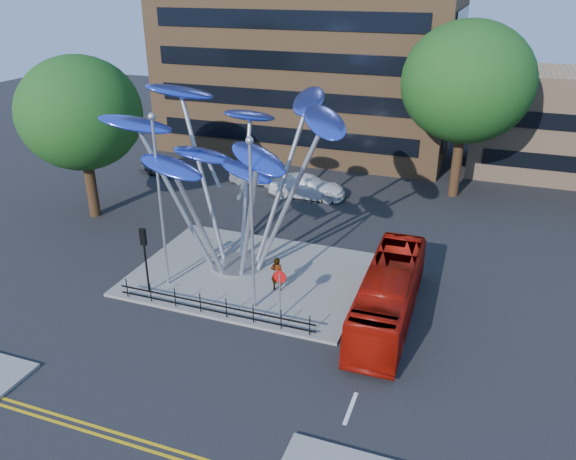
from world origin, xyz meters
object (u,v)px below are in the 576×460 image
at_px(tree_left, 80,114).
at_px(parked_car_left, 164,167).
at_px(leaf_sculpture, 233,145).
at_px(parked_car_right, 307,186).
at_px(no_entry_sign_island, 280,286).
at_px(traffic_light_island, 144,247).
at_px(pedestrian, 277,274).
at_px(red_bus, 389,294).
at_px(tree_right, 467,83).
at_px(parked_car_mid, 256,176).
at_px(street_lamp_left, 159,188).
at_px(street_lamp_right, 252,211).

relative_size(tree_left, parked_car_left, 2.55).
bearing_deg(leaf_sculpture, parked_car_right, 88.97).
bearing_deg(no_entry_sign_island, traffic_light_island, -179.87).
height_order(pedestrian, parked_car_left, pedestrian).
height_order(leaf_sculpture, traffic_light_island, leaf_sculpture).
height_order(red_bus, parked_car_right, red_bus).
height_order(tree_right, tree_left, tree_right).
bearing_deg(parked_car_mid, parked_car_right, -108.67).
height_order(tree_left, traffic_light_island, tree_left).
bearing_deg(pedestrian, traffic_light_island, 17.86).
height_order(tree_left, street_lamp_left, tree_left).
xyz_separation_m(street_lamp_right, red_bus, (6.10, 1.36, -3.79)).
relative_size(leaf_sculpture, parked_car_right, 2.32).
distance_m(street_lamp_left, red_bus, 11.85).
xyz_separation_m(red_bus, pedestrian, (-5.64, 0.47, -0.25)).
height_order(leaf_sculpture, parked_car_right, leaf_sculpture).
xyz_separation_m(leaf_sculpture, parked_car_mid, (-4.30, 12.64, -6.23)).
relative_size(street_lamp_right, traffic_light_island, 2.42).
distance_m(no_entry_sign_island, parked_car_right, 16.09).
bearing_deg(parked_car_left, traffic_light_island, -148.96).
distance_m(tree_left, street_lamp_left, 11.60).
height_order(street_lamp_right, parked_car_mid, street_lamp_right).
xyz_separation_m(tree_right, tree_left, (-22.00, -12.00, -1.24)).
distance_m(no_entry_sign_island, red_bus, 4.98).
bearing_deg(parked_car_left, pedestrian, -130.97).
relative_size(no_entry_sign_island, parked_car_left, 0.61).
height_order(tree_left, parked_car_mid, tree_left).
bearing_deg(parked_car_right, parked_car_mid, 70.59).
xyz_separation_m(tree_right, pedestrian, (-7.04, -17.17, -6.98)).
relative_size(traffic_light_island, red_bus, 0.37).
height_order(leaf_sculpture, pedestrian, leaf_sculpture).
distance_m(tree_left, red_bus, 22.05).
bearing_deg(leaf_sculpture, parked_car_left, 134.75).
xyz_separation_m(parked_car_mid, parked_car_right, (4.50, -1.22, 0.16)).
distance_m(street_lamp_right, pedestrian, 4.46).
bearing_deg(red_bus, traffic_light_island, -171.90).
bearing_deg(tree_left, street_lamp_left, -34.38).
bearing_deg(street_lamp_right, parked_car_right, 98.90).
relative_size(leaf_sculpture, parked_car_mid, 3.28).
bearing_deg(tree_right, parked_car_right, -158.45).
bearing_deg(no_entry_sign_island, leaf_sculpture, 134.33).
bearing_deg(leaf_sculpture, street_lamp_right, -55.09).
xyz_separation_m(tree_left, parked_car_mid, (7.64, 9.32, -6.15)).
bearing_deg(leaf_sculpture, tree_right, 56.69).
relative_size(tree_right, parked_car_left, 2.99).
distance_m(leaf_sculpture, street_lamp_right, 4.83).
bearing_deg(street_lamp_right, tree_right, 68.46).
distance_m(leaf_sculpture, red_bus, 10.56).
height_order(street_lamp_right, traffic_light_island, street_lamp_right).
distance_m(traffic_light_island, no_entry_sign_island, 7.05).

